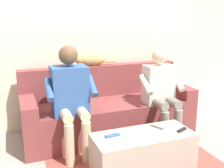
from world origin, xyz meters
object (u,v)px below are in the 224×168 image
object	(u,v)px
remote_gray	(158,127)
remote_black	(182,130)
cat_on_backrest	(90,60)
remote_blue	(112,135)
person_right_seated	(71,94)
couch	(108,111)
coffee_table	(143,153)
person_left_seated	(161,89)

from	to	relation	value
remote_gray	remote_black	xyz separation A→B (m)	(-0.19, 0.15, -0.00)
cat_on_backrest	remote_blue	bearing A→B (deg)	83.12
cat_on_backrest	person_right_seated	bearing A→B (deg)	55.84
person_right_seated	remote_gray	bearing A→B (deg)	142.65
cat_on_backrest	remote_blue	world-z (taller)	cat_on_backrest
couch	coffee_table	xyz separation A→B (m)	(0.00, 1.00, -0.10)
couch	remote_blue	world-z (taller)	couch
couch	remote_black	xyz separation A→B (m)	(-0.39, 1.06, 0.12)
coffee_table	remote_blue	bearing A→B (deg)	-11.57
person_right_seated	remote_black	xyz separation A→B (m)	(-0.94, 0.73, -0.27)
cat_on_backrest	coffee_table	bearing A→B (deg)	96.99
couch	coffee_table	size ratio (longest dim) A/B	2.20
couch	remote_gray	distance (m)	0.94
coffee_table	remote_blue	xyz separation A→B (m)	(0.30, -0.06, 0.22)
cat_on_backrest	remote_black	bearing A→B (deg)	112.41
remote_black	person_right_seated	bearing A→B (deg)	-60.60
cat_on_backrest	remote_gray	size ratio (longest dim) A/B	3.83
couch	remote_blue	xyz separation A→B (m)	(0.30, 0.94, 0.12)
remote_black	remote_blue	bearing A→B (deg)	-33.34
person_left_seated	cat_on_backrest	size ratio (longest dim) A/B	2.05
coffee_table	person_left_seated	distance (m)	0.94
remote_blue	remote_black	size ratio (longest dim) A/B	1.09
couch	coffee_table	bearing A→B (deg)	90.00
coffee_table	person_left_seated	world-z (taller)	person_left_seated
couch	cat_on_backrest	distance (m)	0.71
person_left_seated	remote_blue	xyz separation A→B (m)	(0.85, 0.56, -0.22)
person_right_seated	remote_gray	distance (m)	0.99
couch	remote_black	bearing A→B (deg)	110.17
person_left_seated	cat_on_backrest	world-z (taller)	person_left_seated
person_left_seated	cat_on_backrest	bearing A→B (deg)	-41.93
couch	person_right_seated	distance (m)	0.75
remote_blue	coffee_table	bearing A→B (deg)	162.24
cat_on_backrest	remote_black	size ratio (longest dim) A/B	4.29
remote_gray	remote_blue	xyz separation A→B (m)	(0.50, 0.02, -0.00)
person_right_seated	remote_blue	xyz separation A→B (m)	(-0.26, 0.60, -0.27)
remote_gray	remote_black	distance (m)	0.24
couch	person_left_seated	world-z (taller)	person_left_seated
couch	remote_blue	size ratio (longest dim) A/B	15.30
cat_on_backrest	remote_blue	size ratio (longest dim) A/B	3.92
remote_blue	remote_black	world-z (taller)	remote_blue
person_left_seated	person_right_seated	bearing A→B (deg)	-2.36
remote_gray	remote_black	bearing A→B (deg)	-155.12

